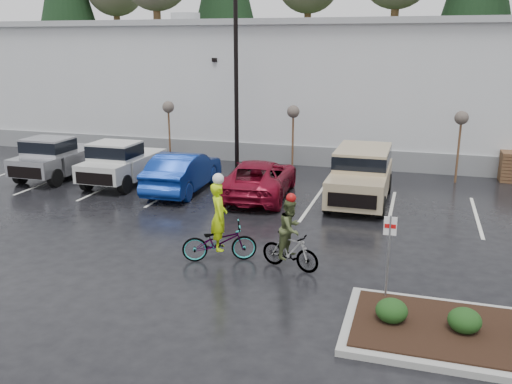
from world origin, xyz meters
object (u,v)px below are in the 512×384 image
(lamppost, at_px, (236,51))
(sapling_mid, at_px, (293,115))
(sapling_west, at_px, (168,110))
(fire_lane_sign, at_px, (389,248))
(sapling_east, at_px, (461,122))
(suv_tan, at_px, (361,176))
(cyclist_hivis, at_px, (219,234))
(cyclist_olive, at_px, (290,241))
(pickup_silver, at_px, (62,155))
(car_red, at_px, (259,178))
(pickup_white, at_px, (127,160))
(car_blue, at_px, (183,171))

(lamppost, bearing_deg, sapling_mid, 21.80)
(sapling_west, distance_m, fire_lane_sign, 17.46)
(sapling_east, relative_size, suv_tan, 0.63)
(cyclist_hivis, xyz_separation_m, cyclist_olive, (2.08, 0.00, 0.01))
(suv_tan, bearing_deg, sapling_east, 48.96)
(cyclist_hivis, bearing_deg, sapling_west, 8.63)
(sapling_east, bearing_deg, sapling_west, 180.00)
(sapling_east, height_order, suv_tan, sapling_east)
(sapling_mid, height_order, sapling_east, same)
(pickup_silver, distance_m, cyclist_hivis, 12.97)
(car_red, xyz_separation_m, suv_tan, (4.04, 0.36, 0.28))
(sapling_mid, distance_m, suv_tan, 5.96)
(car_red, bearing_deg, lamppost, -63.81)
(lamppost, bearing_deg, pickup_white, -142.71)
(car_blue, height_order, cyclist_olive, cyclist_olive)
(car_blue, height_order, cyclist_hivis, cyclist_hivis)
(lamppost, distance_m, car_red, 6.54)
(pickup_silver, height_order, car_blue, pickup_silver)
(lamppost, distance_m, fire_lane_sign, 14.78)
(sapling_west, xyz_separation_m, suv_tan, (10.23, -4.33, -1.70))
(sapling_mid, bearing_deg, car_blue, -126.83)
(sapling_east, xyz_separation_m, suv_tan, (-3.77, -4.33, -1.70))
(sapling_west, xyz_separation_m, fire_lane_sign, (11.80, -12.80, -1.32))
(fire_lane_sign, bearing_deg, suv_tan, 100.53)
(suv_tan, xyz_separation_m, cyclist_olive, (-1.10, -7.17, -0.23))
(sapling_mid, distance_m, pickup_silver, 11.00)
(sapling_east, distance_m, pickup_white, 14.83)
(sapling_west, distance_m, sapling_mid, 6.50)
(pickup_silver, xyz_separation_m, suv_tan, (13.80, -0.28, 0.05))
(sapling_east, bearing_deg, sapling_mid, 180.00)
(lamppost, relative_size, car_blue, 1.82)
(pickup_white, bearing_deg, car_red, -4.99)
(pickup_silver, height_order, cyclist_olive, cyclist_olive)
(sapling_mid, xyz_separation_m, suv_tan, (3.73, -4.33, -1.70))
(lamppost, xyz_separation_m, suv_tan, (6.23, -3.33, -4.66))
(sapling_west, relative_size, sapling_mid, 1.00)
(sapling_east, xyz_separation_m, car_red, (-7.81, -4.70, -1.98))
(lamppost, bearing_deg, suv_tan, -28.17)
(car_blue, bearing_deg, lamppost, -108.52)
(pickup_white, height_order, car_blue, pickup_white)
(sapling_west, distance_m, pickup_white, 4.50)
(sapling_east, xyz_separation_m, cyclist_hivis, (-6.95, -11.50, -1.94))
(lamppost, height_order, suv_tan, lamppost)
(sapling_mid, xyz_separation_m, car_blue, (-3.59, -4.80, -1.89))
(fire_lane_sign, bearing_deg, sapling_west, 132.67)
(pickup_silver, xyz_separation_m, car_red, (9.77, -0.65, -0.23))
(sapling_east, relative_size, car_blue, 0.63)
(fire_lane_sign, distance_m, car_red, 9.88)
(pickup_white, height_order, cyclist_olive, cyclist_olive)
(suv_tan, bearing_deg, cyclist_olive, -98.76)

